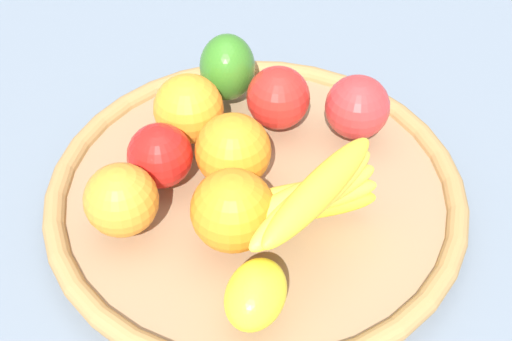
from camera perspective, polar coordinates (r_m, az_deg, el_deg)
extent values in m
plane|color=slate|center=(0.80, 0.00, -2.87)|extent=(2.40, 2.40, 0.00)
cylinder|color=#967553|center=(0.79, 0.00, -2.26)|extent=(0.44, 0.44, 0.02)
torus|color=#A57B46|center=(0.78, 0.00, -1.65)|extent=(0.46, 0.46, 0.02)
sphere|color=orange|center=(0.72, -10.70, -2.33)|extent=(0.10, 0.10, 0.08)
sphere|color=red|center=(0.82, 8.09, 5.03)|extent=(0.09, 0.09, 0.07)
sphere|color=red|center=(0.82, 1.78, 5.83)|extent=(0.08, 0.08, 0.07)
ellipsoid|color=yellow|center=(0.65, -0.02, -9.86)|extent=(0.08, 0.09, 0.05)
sphere|color=orange|center=(0.75, -1.84, 1.58)|extent=(0.08, 0.08, 0.08)
ellipsoid|color=#377A22|center=(0.86, -2.30, 8.23)|extent=(0.10, 0.10, 0.08)
ellipsoid|color=yellow|center=(0.73, 3.01, -2.79)|extent=(0.14, 0.15, 0.03)
ellipsoid|color=yellow|center=(0.72, 3.15, -2.33)|extent=(0.12, 0.16, 0.03)
ellipsoid|color=yellow|center=(0.70, 3.71, -2.34)|extent=(0.08, 0.18, 0.03)
ellipsoid|color=yellow|center=(0.68, 4.58, -2.20)|extent=(0.04, 0.17, 0.03)
ellipsoid|color=yellow|center=(0.67, 5.03, -1.56)|extent=(0.05, 0.18, 0.03)
sphere|color=red|center=(0.76, -7.67, 1.18)|extent=(0.09, 0.09, 0.07)
sphere|color=orange|center=(0.81, -5.41, 4.94)|extent=(0.11, 0.11, 0.08)
sphere|color=orange|center=(0.69, -1.86, -3.22)|extent=(0.12, 0.12, 0.08)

